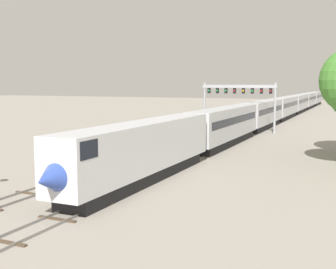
# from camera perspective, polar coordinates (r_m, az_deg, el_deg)

# --- Properties ---
(ground_plane) EXTENTS (400.00, 400.00, 0.00)m
(ground_plane) POSITION_cam_1_polar(r_m,az_deg,el_deg) (32.17, -10.50, -7.52)
(ground_plane) COLOR gray
(track_main) EXTENTS (2.60, 200.00, 0.16)m
(track_main) POSITION_cam_1_polar(r_m,az_deg,el_deg) (87.41, 13.57, 1.41)
(track_main) COLOR slate
(track_main) RESTS_ON ground
(track_near) EXTENTS (2.60, 160.00, 0.16)m
(track_near) POSITION_cam_1_polar(r_m,az_deg,el_deg) (69.42, 6.05, 0.23)
(track_near) COLOR slate
(track_near) RESTS_ON ground
(passenger_train) EXTENTS (3.04, 160.26, 4.80)m
(passenger_train) POSITION_cam_1_polar(r_m,az_deg,el_deg) (101.02, 15.07, 3.50)
(passenger_train) COLOR silver
(passenger_train) RESTS_ON ground
(signal_gantry) EXTENTS (12.10, 0.49, 8.00)m
(signal_gantry) POSITION_cam_1_polar(r_m,az_deg,el_deg) (70.55, 9.28, 5.08)
(signal_gantry) COLOR #999BA0
(signal_gantry) RESTS_ON ground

